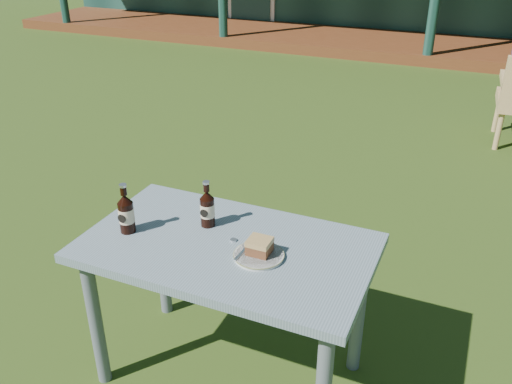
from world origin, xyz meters
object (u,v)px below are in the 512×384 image
at_px(cafe_table, 228,264).
at_px(cola_bottle_near, 207,208).
at_px(cake_slice, 259,246).
at_px(cola_bottle_far, 126,213).
at_px(plate, 259,255).

bearing_deg(cafe_table, cola_bottle_near, 144.39).
bearing_deg(cake_slice, cola_bottle_near, 156.84).
xyz_separation_m(cola_bottle_near, cola_bottle_far, (-0.29, -0.18, 0.00)).
relative_size(cafe_table, cola_bottle_far, 5.34).
bearing_deg(cola_bottle_near, cola_bottle_far, -147.78).
xyz_separation_m(cafe_table, cake_slice, (0.16, -0.03, 0.15)).
height_order(plate, cake_slice, cake_slice).
relative_size(plate, cake_slice, 2.22).
distance_m(cafe_table, plate, 0.20).
bearing_deg(cola_bottle_near, cafe_table, -35.61).
xyz_separation_m(cake_slice, cola_bottle_near, (-0.30, 0.13, 0.04)).
xyz_separation_m(plate, cake_slice, (-0.00, 0.01, 0.04)).
bearing_deg(cola_bottle_far, cafe_table, 10.49).
height_order(cola_bottle_near, cola_bottle_far, cola_bottle_far).
xyz_separation_m(cafe_table, cola_bottle_near, (-0.14, 0.10, 0.19)).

